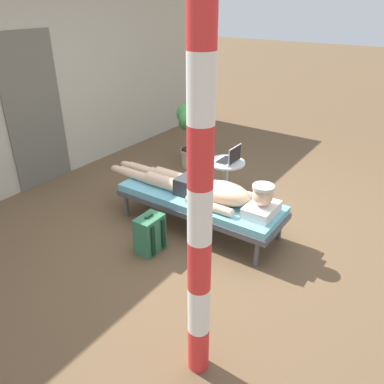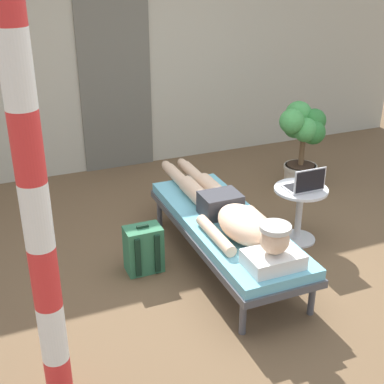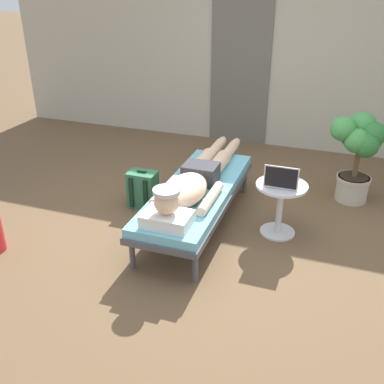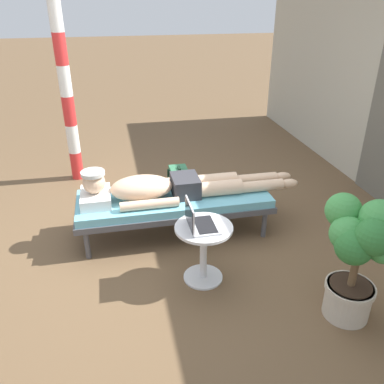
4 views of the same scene
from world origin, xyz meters
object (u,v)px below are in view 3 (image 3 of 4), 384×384
backpack (143,190)px  potted_plant (358,148)px  side_table (280,200)px  lounge_chair (197,194)px  laptop (282,181)px  person_reclining (194,181)px

backpack → potted_plant: 2.33m
side_table → potted_plant: potted_plant is taller
backpack → potted_plant: (2.10, 0.91, 0.41)m
backpack → potted_plant: size_ratio=0.44×
lounge_chair → potted_plant: size_ratio=1.98×
side_table → potted_plant: bearing=56.6°
laptop → potted_plant: bearing=58.0°
lounge_chair → potted_plant: bearing=37.1°
person_reclining → backpack: size_ratio=5.12×
side_table → backpack: bearing=177.5°
lounge_chair → person_reclining: size_ratio=0.89×
backpack → potted_plant: bearing=23.4°
backpack → side_table: bearing=-2.5°
laptop → backpack: size_ratio=0.73×
laptop → potted_plant: 1.21m
side_table → backpack: side_table is taller
lounge_chair → side_table: size_ratio=3.69×
person_reclining → potted_plant: 1.85m
backpack → person_reclining: bearing=-21.3°
person_reclining → laptop: bearing=10.4°
potted_plant → side_table: bearing=-123.4°
laptop → backpack: bearing=175.5°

